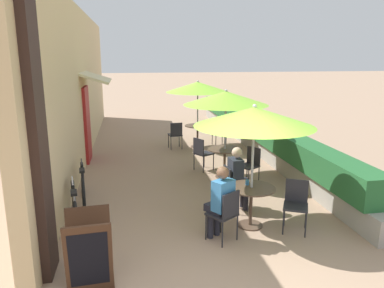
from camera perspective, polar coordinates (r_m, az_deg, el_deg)
The scene contains 23 objects.
ground_plane at distance 5.37m, azimuth 5.36°, elevation -19.91°, with size 120.00×120.00×0.00m, color #9E7F66.
cafe_facade_wall at distance 11.37m, azimuth -16.49°, elevation 8.57°, with size 0.98×14.13×4.20m.
planter_hedge at distance 12.21m, azimuth 9.53°, elevation 1.86°, with size 0.60×13.13×1.01m.
patio_table_near at distance 6.64m, azimuth 8.99°, elevation -8.00°, with size 0.83×0.83×0.72m.
patio_umbrella_near at distance 6.27m, azimuth 9.46°, elevation 4.13°, with size 2.02×2.02×2.16m.
cafe_chair_near_left at distance 6.07m, azimuth 5.13°, elevation -10.25°, with size 0.56×0.56×0.87m.
seated_patron_near_left at distance 6.07m, azimuth 4.36°, elevation -8.48°, with size 0.49×0.51×1.25m.
cafe_chair_near_right at distance 6.68m, azimuth 15.56°, elevation -8.42°, with size 0.54×0.54×0.87m.
cafe_chair_near_back at distance 7.28m, azimuth 6.17°, elevation -6.14°, with size 0.43×0.43×0.87m.
seated_patron_near_back at distance 7.27m, azimuth 7.03°, elevation -4.80°, with size 0.42×0.35×1.25m.
coffee_cup_near at distance 6.67m, azimuth 8.43°, elevation -5.81°, with size 0.07×0.07×0.09m.
patio_table_mid at distance 9.19m, azimuth 5.00°, elevation -1.82°, with size 0.83×0.83×0.72m.
patio_umbrella_mid at distance 8.92m, azimuth 5.19°, elevation 6.98°, with size 2.02×2.02×2.16m.
cafe_chair_mid_left at distance 9.66m, azimuth 1.48°, elevation -1.14°, with size 0.55×0.55×0.87m.
cafe_chair_mid_right at distance 8.76m, azimuth 8.88°, elevation -2.84°, with size 0.55×0.55×0.87m.
patio_table_far at distance 12.18m, azimuth 0.85°, elevation 2.03°, with size 0.83×0.83×0.72m.
patio_umbrella_far at distance 11.98m, azimuth 0.87°, elevation 8.67°, with size 2.02×2.02×2.16m.
cafe_chair_far_left at distance 11.92m, azimuth -2.51°, elevation 1.65°, with size 0.44×0.44×0.87m.
cafe_chair_far_right at distance 12.50m, azimuth 4.05°, elevation 2.19°, with size 0.44×0.44×0.87m.
coffee_cup_far at distance 12.05m, azimuth 0.89°, elevation 3.00°, with size 0.07×0.07×0.09m.
bicycle_leaning at distance 6.82m, azimuth -17.42°, elevation -9.45°, with size 0.36×1.78×0.80m.
bicycle_second at distance 7.91m, azimuth -16.25°, elevation -6.12°, with size 0.29×1.80×0.81m.
menu_board at distance 5.10m, azimuth -15.41°, elevation -15.73°, with size 0.63×0.68×1.02m.
Camera 1 is at (-1.21, -4.33, 2.95)m, focal length 35.00 mm.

